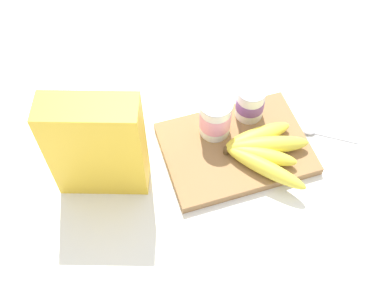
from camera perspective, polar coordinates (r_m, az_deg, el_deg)
ground_plane at (r=1.06m, az=5.22°, el=-0.84°), size 2.40×2.40×0.00m
cutting_board at (r=1.05m, az=5.26°, el=-0.51°), size 0.31×0.23×0.02m
cereal_box at (r=0.93m, az=-11.38°, el=-0.34°), size 0.20×0.13×0.25m
yogurt_cup_front at (r=1.02m, az=2.82°, el=3.20°), size 0.07×0.07×0.10m
yogurt_cup_back at (r=1.07m, az=7.01°, el=4.96°), size 0.06×0.06×0.08m
banana_bunch at (r=1.02m, az=8.62°, el=-0.84°), size 0.19×0.18×0.04m
spoon at (r=1.11m, az=15.07°, el=1.29°), size 0.12×0.09×0.01m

